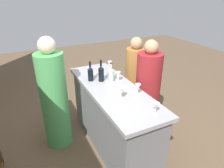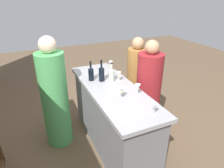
{
  "view_description": "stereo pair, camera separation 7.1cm",
  "coord_description": "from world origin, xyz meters",
  "px_view_note": "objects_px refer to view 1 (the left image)",
  "views": [
    {
      "loc": [
        -2.17,
        1.06,
        2.17
      ],
      "look_at": [
        0.0,
        0.0,
        1.02
      ],
      "focal_mm": 32.11,
      "sensor_mm": 36.0,
      "label": 1
    },
    {
      "loc": [
        -2.2,
        0.99,
        2.17
      ],
      "look_at": [
        0.0,
        0.0,
        1.02
      ],
      "focal_mm": 32.11,
      "sensor_mm": 36.0,
      "label": 2
    }
  ],
  "objects_px": {
    "wine_bottle_leftmost_clear_pale": "(111,74)",
    "person_left_guest": "(147,94)",
    "wine_glass_near_center": "(138,87)",
    "wine_glass_far_left": "(156,106)",
    "wine_glass_far_center": "(121,91)",
    "wine_bottle_center_near_black": "(90,73)",
    "wine_bottle_second_left_near_black": "(101,73)",
    "wine_glass_near_right": "(119,75)",
    "wine_glass_near_left": "(110,65)",
    "person_center_guest": "(134,81)",
    "person_right_guest": "(54,99)"
  },
  "relations": [
    {
      "from": "wine_glass_near_left",
      "to": "person_center_guest",
      "type": "bearing_deg",
      "value": -82.93
    },
    {
      "from": "wine_bottle_leftmost_clear_pale",
      "to": "wine_glass_near_left",
      "type": "height_order",
      "value": "wine_bottle_leftmost_clear_pale"
    },
    {
      "from": "wine_glass_far_left",
      "to": "wine_glass_far_center",
      "type": "bearing_deg",
      "value": 19.46
    },
    {
      "from": "wine_glass_near_center",
      "to": "wine_glass_far_center",
      "type": "xyz_separation_m",
      "value": [
        0.0,
        0.23,
        -0.0
      ]
    },
    {
      "from": "wine_bottle_second_left_near_black",
      "to": "person_left_guest",
      "type": "xyz_separation_m",
      "value": [
        -0.23,
        -0.66,
        -0.38
      ]
    },
    {
      "from": "wine_bottle_center_near_black",
      "to": "wine_glass_far_left",
      "type": "distance_m",
      "value": 1.16
    },
    {
      "from": "wine_glass_near_center",
      "to": "wine_glass_far_center",
      "type": "height_order",
      "value": "wine_glass_far_center"
    },
    {
      "from": "wine_bottle_center_near_black",
      "to": "person_left_guest",
      "type": "height_order",
      "value": "person_left_guest"
    },
    {
      "from": "wine_bottle_second_left_near_black",
      "to": "wine_glass_far_left",
      "type": "xyz_separation_m",
      "value": [
        -1.04,
        -0.17,
        -0.01
      ]
    },
    {
      "from": "wine_glass_near_right",
      "to": "wine_glass_near_center",
      "type": "bearing_deg",
      "value": -176.36
    },
    {
      "from": "wine_bottle_center_near_black",
      "to": "person_center_guest",
      "type": "distance_m",
      "value": 1.04
    },
    {
      "from": "wine_bottle_second_left_near_black",
      "to": "wine_glass_far_center",
      "type": "bearing_deg",
      "value": -178.87
    },
    {
      "from": "wine_bottle_second_left_near_black",
      "to": "wine_glass_far_left",
      "type": "height_order",
      "value": "wine_bottle_second_left_near_black"
    },
    {
      "from": "person_left_guest",
      "to": "person_center_guest",
      "type": "xyz_separation_m",
      "value": [
        0.58,
        -0.13,
        -0.04
      ]
    },
    {
      "from": "wine_glass_far_left",
      "to": "wine_glass_far_center",
      "type": "distance_m",
      "value": 0.49
    },
    {
      "from": "wine_bottle_second_left_near_black",
      "to": "wine_glass_near_left",
      "type": "height_order",
      "value": "wine_bottle_second_left_near_black"
    },
    {
      "from": "wine_bottle_leftmost_clear_pale",
      "to": "wine_glass_near_center",
      "type": "relative_size",
      "value": 1.84
    },
    {
      "from": "wine_glass_near_center",
      "to": "person_left_guest",
      "type": "height_order",
      "value": "person_left_guest"
    },
    {
      "from": "wine_bottle_second_left_near_black",
      "to": "wine_glass_near_left",
      "type": "xyz_separation_m",
      "value": [
        0.28,
        -0.27,
        -0.0
      ]
    },
    {
      "from": "wine_bottle_second_left_near_black",
      "to": "wine_glass_far_center",
      "type": "relative_size",
      "value": 2.03
    },
    {
      "from": "wine_glass_near_center",
      "to": "person_center_guest",
      "type": "distance_m",
      "value": 1.14
    },
    {
      "from": "wine_bottle_center_near_black",
      "to": "person_center_guest",
      "type": "height_order",
      "value": "person_center_guest"
    },
    {
      "from": "wine_glass_near_left",
      "to": "person_right_guest",
      "type": "distance_m",
      "value": 1.0
    },
    {
      "from": "wine_glass_near_left",
      "to": "wine_bottle_leftmost_clear_pale",
      "type": "bearing_deg",
      "value": 157.68
    },
    {
      "from": "wine_glass_near_left",
      "to": "wine_glass_far_center",
      "type": "height_order",
      "value": "wine_glass_near_left"
    },
    {
      "from": "wine_glass_far_center",
      "to": "person_left_guest",
      "type": "height_order",
      "value": "person_left_guest"
    },
    {
      "from": "wine_bottle_center_near_black",
      "to": "wine_glass_near_right",
      "type": "height_order",
      "value": "wine_bottle_center_near_black"
    },
    {
      "from": "wine_glass_far_center",
      "to": "person_right_guest",
      "type": "height_order",
      "value": "person_right_guest"
    },
    {
      "from": "wine_bottle_leftmost_clear_pale",
      "to": "wine_bottle_center_near_black",
      "type": "xyz_separation_m",
      "value": [
        0.14,
        0.26,
        0.01
      ]
    },
    {
      "from": "wine_glass_near_left",
      "to": "wine_glass_near_center",
      "type": "bearing_deg",
      "value": 178.53
    },
    {
      "from": "person_right_guest",
      "to": "wine_glass_far_center",
      "type": "bearing_deg",
      "value": -55.87
    },
    {
      "from": "wine_glass_near_center",
      "to": "wine_glass_near_left",
      "type": "bearing_deg",
      "value": -1.47
    },
    {
      "from": "person_left_guest",
      "to": "person_center_guest",
      "type": "distance_m",
      "value": 0.59
    },
    {
      "from": "wine_bottle_second_left_near_black",
      "to": "wine_glass_near_right",
      "type": "height_order",
      "value": "wine_bottle_second_left_near_black"
    },
    {
      "from": "wine_glass_near_center",
      "to": "wine_bottle_second_left_near_black",
      "type": "bearing_deg",
      "value": 22.77
    },
    {
      "from": "person_left_guest",
      "to": "person_right_guest",
      "type": "bearing_deg",
      "value": 5.57
    },
    {
      "from": "wine_bottle_leftmost_clear_pale",
      "to": "wine_bottle_center_near_black",
      "type": "height_order",
      "value": "wine_bottle_center_near_black"
    },
    {
      "from": "wine_glass_near_right",
      "to": "wine_bottle_leftmost_clear_pale",
      "type": "bearing_deg",
      "value": 55.05
    },
    {
      "from": "person_left_guest",
      "to": "wine_glass_far_left",
      "type": "bearing_deg",
      "value": 80.32
    },
    {
      "from": "wine_bottle_leftmost_clear_pale",
      "to": "wine_glass_near_left",
      "type": "distance_m",
      "value": 0.36
    },
    {
      "from": "wine_glass_far_left",
      "to": "person_left_guest",
      "type": "height_order",
      "value": "person_left_guest"
    },
    {
      "from": "wine_bottle_leftmost_clear_pale",
      "to": "wine_bottle_center_near_black",
      "type": "relative_size",
      "value": 0.95
    },
    {
      "from": "wine_glass_near_left",
      "to": "person_right_guest",
      "type": "height_order",
      "value": "person_right_guest"
    },
    {
      "from": "wine_bottle_leftmost_clear_pale",
      "to": "person_left_guest",
      "type": "distance_m",
      "value": 0.67
    },
    {
      "from": "wine_bottle_leftmost_clear_pale",
      "to": "person_left_guest",
      "type": "height_order",
      "value": "person_left_guest"
    },
    {
      "from": "wine_glass_near_right",
      "to": "wine_bottle_second_left_near_black",
      "type": "bearing_deg",
      "value": 60.59
    },
    {
      "from": "wine_bottle_center_near_black",
      "to": "wine_glass_far_left",
      "type": "bearing_deg",
      "value": -164.73
    },
    {
      "from": "wine_bottle_leftmost_clear_pale",
      "to": "wine_bottle_second_left_near_black",
      "type": "distance_m",
      "value": 0.14
    },
    {
      "from": "person_left_guest",
      "to": "wine_glass_near_center",
      "type": "bearing_deg",
      "value": 61.51
    },
    {
      "from": "wine_glass_near_right",
      "to": "wine_glass_far_center",
      "type": "relative_size",
      "value": 0.94
    }
  ]
}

